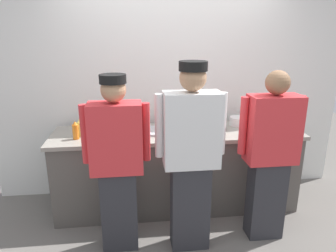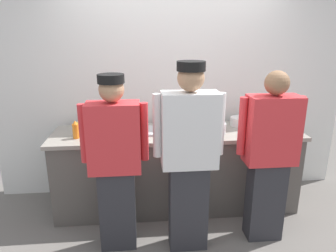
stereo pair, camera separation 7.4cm
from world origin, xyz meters
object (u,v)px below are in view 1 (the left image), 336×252
Objects in this scene: plate_stack_rear at (95,131)px; squeeze_bottle_primary at (80,128)px; chefs_knife at (254,130)px; sheet_tray at (166,131)px; squeeze_bottle_secondary at (76,131)px; ramekin_green_sauce at (206,123)px; ramekin_red_sauce at (120,131)px; mixing_bowl_steel at (211,127)px; plate_stack_front at (238,121)px; ramekin_yellow_sauce at (121,127)px; chef_center at (191,155)px; chef_far_right at (270,154)px; deli_cup at (264,121)px; chef_near_left at (117,161)px.

squeeze_bottle_primary reaches higher than plate_stack_rear.
chefs_knife is at bearing -1.13° from squeeze_bottle_primary.
squeeze_bottle_secondary is at bearing -173.16° from sheet_tray.
ramekin_red_sauce is at bearing -168.94° from ramekin_green_sauce.
squeeze_bottle_secondary reaches higher than mixing_bowl_steel.
plate_stack_front is 1.34m from ramekin_yellow_sauce.
chefs_knife is (0.96, -0.06, -0.01)m from sheet_tray.
mixing_bowl_steel is 1.66× the size of squeeze_bottle_secondary.
plate_stack_front is 0.73× the size of chefs_knife.
chef_center reaches higher than chefs_knife.
ramekin_green_sauce is 0.83× the size of ramekin_red_sauce.
plate_stack_front reaches higher than ramekin_yellow_sauce.
ramekin_green_sauce is 0.87× the size of ramekin_yellow_sauce.
chef_far_right is 1.89m from squeeze_bottle_secondary.
chef_center is 15.87× the size of deli_cup.
sheet_tray is 0.50m from ramekin_yellow_sauce.
mixing_bowl_steel is at bearing -3.15° from ramekin_red_sauce.
mixing_bowl_steel is 0.69× the size of sheet_tray.
plate_stack_rear is at bearing 6.96° from squeeze_bottle_primary.
chefs_knife is (0.47, -0.01, -0.05)m from mixing_bowl_steel.
squeeze_bottle_primary reaches higher than ramekin_green_sauce.
plate_stack_front is at bearing 5.98° from plate_stack_rear.
chefs_knife is at bearing -27.92° from ramekin_green_sauce.
plate_stack_front reaches higher than chefs_knife.
ramekin_green_sauce is 0.67m from deli_cup.
ramekin_yellow_sauce is (-0.62, 0.85, 0.01)m from chef_center.
mixing_bowl_steel is 1.38m from squeeze_bottle_primary.
squeeze_bottle_secondary is (-1.81, 0.52, 0.13)m from chef_far_right.
ramekin_red_sauce is (-0.97, 0.05, -0.03)m from mixing_bowl_steel.
deli_cup reaches higher than ramekin_red_sauce.
deli_cup reaches higher than sheet_tray.
plate_stack_rear is at bearing -177.81° from ramekin_red_sauce.
chef_center is 1.12m from plate_stack_rear.
ramekin_yellow_sauce is (-0.97, 0.20, -0.03)m from mixing_bowl_steel.
ramekin_green_sauce is at bearing 68.95° from chef_center.
squeeze_bottle_primary is (-0.89, -0.02, 0.07)m from sheet_tray.
plate_stack_front is (-0.03, 0.79, 0.09)m from chef_far_right.
squeeze_bottle_primary is (-0.39, 0.61, 0.13)m from chef_near_left.
deli_cup is at bearing 24.53° from chef_near_left.
chef_near_left is at bearing -57.22° from squeeze_bottle_primary.
chef_near_left is 1.15m from mixing_bowl_steel.
squeeze_bottle_secondary is at bearing 164.06° from chef_far_right.
mixing_bowl_steel is at bearing -11.57° from ramekin_yellow_sauce.
deli_cup reaches higher than plate_stack_rear.
chef_near_left is 0.94× the size of chef_center.
chef_center is 1.05m from ramekin_yellow_sauce.
ramekin_red_sauce reaches higher than ramekin_green_sauce.
plate_stack_front is (0.72, 0.86, 0.03)m from chef_center.
chef_center is at bearing -111.05° from ramekin_green_sauce.
chef_far_right is at bearing -15.94° from squeeze_bottle_secondary.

